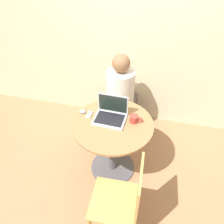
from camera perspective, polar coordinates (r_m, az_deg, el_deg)
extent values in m
plane|color=#9E704C|center=(2.73, 0.18, -14.19)|extent=(12.00, 12.00, 0.00)
cube|color=beige|center=(2.79, 5.66, 20.58)|extent=(7.00, 0.05, 2.60)
cylinder|color=#4C4C51|center=(2.72, 0.18, -14.07)|extent=(0.52, 0.52, 0.02)
cylinder|color=#4C4C51|center=(2.45, 0.20, -9.21)|extent=(0.09, 0.09, 0.68)
cylinder|color=olive|center=(2.20, 0.22, -3.15)|extent=(0.82, 0.82, 0.02)
cube|color=#B7B7BC|center=(2.21, -0.63, -1.98)|extent=(0.33, 0.26, 0.02)
cube|color=black|center=(2.20, -0.63, -1.76)|extent=(0.29, 0.21, 0.00)
cube|color=#B7B7BC|center=(2.23, 0.23, 2.27)|extent=(0.32, 0.02, 0.21)
cube|color=black|center=(2.22, 0.19, 2.18)|extent=(0.29, 0.01, 0.19)
cube|color=silver|center=(2.28, -5.97, -0.73)|extent=(0.05, 0.10, 0.02)
ellipsoid|color=#B2B2B7|center=(2.31, -7.68, 0.11)|extent=(0.07, 0.05, 0.04)
cylinder|color=#B2382D|center=(2.19, 5.71, -1.75)|extent=(0.09, 0.09, 0.08)
torus|color=#B2382D|center=(2.19, 7.22, -1.99)|extent=(0.06, 0.02, 0.06)
cylinder|color=tan|center=(2.31, -3.20, -20.20)|extent=(0.04, 0.04, 0.43)
cylinder|color=tan|center=(2.28, 6.20, -21.60)|extent=(0.04, 0.04, 0.43)
cube|color=tan|center=(2.01, 0.62, -22.22)|extent=(0.42, 0.42, 0.02)
cube|color=tan|center=(1.79, 7.05, -19.50)|extent=(0.04, 0.37, 0.46)
cube|color=#4C4742|center=(3.09, 2.55, -0.38)|extent=(0.36, 0.50, 0.43)
cylinder|color=beige|center=(2.71, 2.17, 5.72)|extent=(0.35, 0.35, 0.51)
sphere|color=brown|center=(2.53, 2.37, 12.55)|extent=(0.21, 0.21, 0.21)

